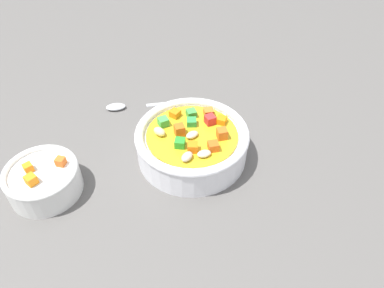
% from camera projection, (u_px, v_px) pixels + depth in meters
% --- Properties ---
extents(ground_plane, '(1.40, 1.40, 0.02)m').
position_uv_depth(ground_plane, '(192.00, 160.00, 0.62)').
color(ground_plane, '#565451').
extents(soup_bowl_main, '(0.18, 0.18, 0.07)m').
position_uv_depth(soup_bowl_main, '(192.00, 142.00, 0.59)').
color(soup_bowl_main, white).
rests_on(soup_bowl_main, ground_plane).
extents(spoon, '(0.04, 0.19, 0.01)m').
position_uv_depth(spoon, '(142.00, 104.00, 0.71)').
color(spoon, silver).
rests_on(spoon, ground_plane).
extents(side_bowl_small, '(0.11, 0.11, 0.05)m').
position_uv_depth(side_bowl_small, '(43.00, 180.00, 0.54)').
color(side_bowl_small, white).
rests_on(side_bowl_small, ground_plane).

